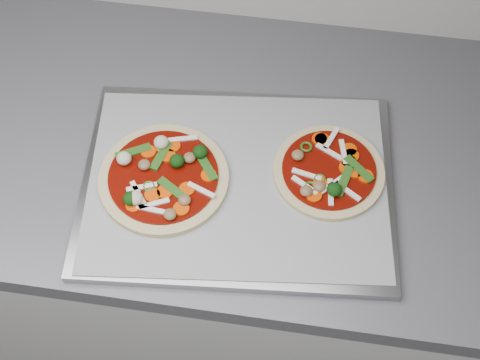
# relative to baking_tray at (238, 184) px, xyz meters

# --- Properties ---
(base_cabinet) EXTENTS (3.60, 0.60, 0.86)m
(base_cabinet) POSITION_rel_baking_tray_xyz_m (-0.35, 0.08, -0.48)
(base_cabinet) COLOR silver
(base_cabinet) RESTS_ON ground
(countertop) EXTENTS (3.60, 0.60, 0.04)m
(countertop) POSITION_rel_baking_tray_xyz_m (-0.35, 0.08, -0.03)
(countertop) COLOR #55565C
(countertop) RESTS_ON base_cabinet
(baking_tray) EXTENTS (0.53, 0.41, 0.02)m
(baking_tray) POSITION_rel_baking_tray_xyz_m (0.00, 0.00, 0.00)
(baking_tray) COLOR gray
(baking_tray) RESTS_ON countertop
(parchment) EXTENTS (0.51, 0.40, 0.00)m
(parchment) POSITION_rel_baking_tray_xyz_m (0.00, 0.00, 0.01)
(parchment) COLOR #999A9F
(parchment) RESTS_ON baking_tray
(pizza_left) EXTENTS (0.23, 0.23, 0.04)m
(pizza_left) POSITION_rel_baking_tray_xyz_m (-0.12, -0.02, 0.02)
(pizza_left) COLOR beige
(pizza_left) RESTS_ON parchment
(pizza_right) EXTENTS (0.19, 0.19, 0.03)m
(pizza_right) POSITION_rel_baking_tray_xyz_m (0.14, 0.03, 0.02)
(pizza_right) COLOR beige
(pizza_right) RESTS_ON parchment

